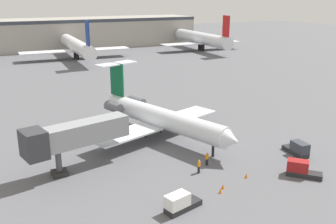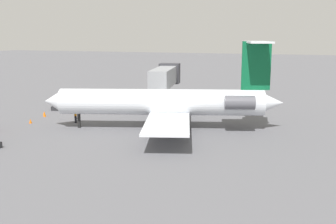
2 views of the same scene
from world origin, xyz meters
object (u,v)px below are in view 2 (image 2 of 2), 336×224
Objects in this scene: ground_crew_marshaller at (75,112)px; traffic_cone_far at (30,121)px; ground_crew_loader at (76,116)px; traffic_cone_near at (44,113)px; jet_bridge at (166,77)px; traffic_cone_mid at (45,115)px; regional_jet at (168,101)px; baggage_tug_lead at (62,102)px.

ground_crew_marshaller is 5.61m from traffic_cone_far.
ground_crew_loader is at bearing 35.31° from ground_crew_marshaller.
traffic_cone_near and traffic_cone_far have the same top height.
jet_bridge reaches higher than ground_crew_marshaller.
jet_bridge is 7.83× the size of ground_crew_marshaller.
regional_jet is at bearing 88.72° from traffic_cone_mid.
jet_bridge is 21.12m from traffic_cone_far.
ground_crew_marshaller reaches higher than traffic_cone_far.
traffic_cone_far is (10.23, 2.83, -0.56)m from baggage_tug_lead.
ground_crew_loader is at bearing 70.25° from traffic_cone_near.
regional_jet is 17.29m from traffic_cone_far.
traffic_cone_near is 1.00× the size of traffic_cone_mid.
jet_bridge is at bearing -157.20° from regional_jet.
baggage_tug_lead is (-5.92, -6.38, -0.02)m from ground_crew_marshaller.
traffic_cone_far is at bearing -78.13° from regional_jet.
traffic_cone_far is at bearing -31.14° from jet_bridge.
regional_jet is 15.76× the size of ground_crew_marshaller.
baggage_tug_lead reaches higher than ground_crew_marshaller.
ground_crew_loader reaches higher than traffic_cone_near.
traffic_cone_near is at bearing -93.72° from regional_jet.
ground_crew_marshaller is at bearing -144.69° from ground_crew_loader.
traffic_cone_near is (-0.39, -5.22, -0.58)m from ground_crew_marshaller.
traffic_cone_far is (2.32, -4.96, -0.58)m from ground_crew_loader.
ground_crew_marshaller reaches higher than traffic_cone_mid.
ground_crew_marshaller is at bearing 140.54° from traffic_cone_far.
regional_jet is 48.44× the size of traffic_cone_near.
regional_jet is at bearing 95.79° from ground_crew_loader.
regional_jet is 17.90m from traffic_cone_mid.
traffic_cone_near is at bearing -109.75° from ground_crew_loader.
ground_crew_marshaller is (13.41, -7.16, -3.59)m from jet_bridge.
traffic_cone_near is at bearing -139.07° from traffic_cone_mid.
regional_jet reaches higher than traffic_cone_far.
traffic_cone_far is at bearing 15.47° from baggage_tug_lead.
ground_crew_marshaller is at bearing 85.73° from traffic_cone_near.
ground_crew_marshaller and ground_crew_loader have the same top height.
traffic_cone_mid is 1.00× the size of traffic_cone_far.
jet_bridge is 24.07× the size of traffic_cone_near.
traffic_cone_mid is (0.80, 0.69, 0.00)m from traffic_cone_near.
jet_bridge is at bearing 151.90° from ground_crew_marshaller.
baggage_tug_lead is at bearing -132.86° from ground_crew_marshaller.
jet_bridge reaches higher than baggage_tug_lead.
regional_jet reaches higher than traffic_cone_near.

